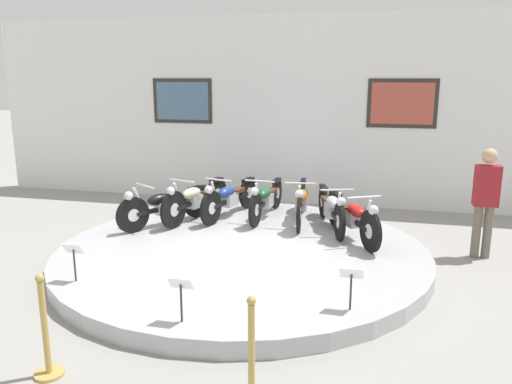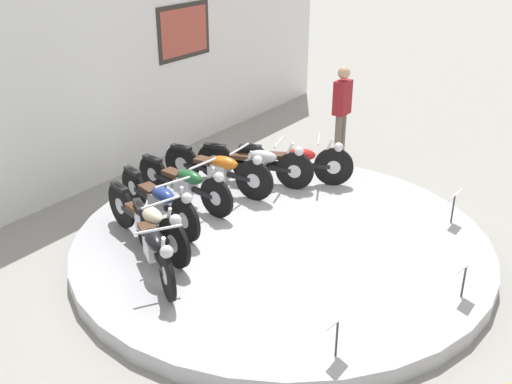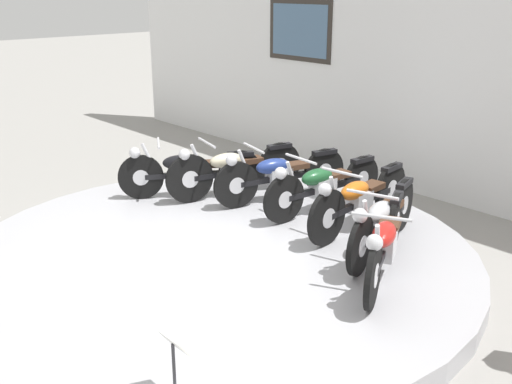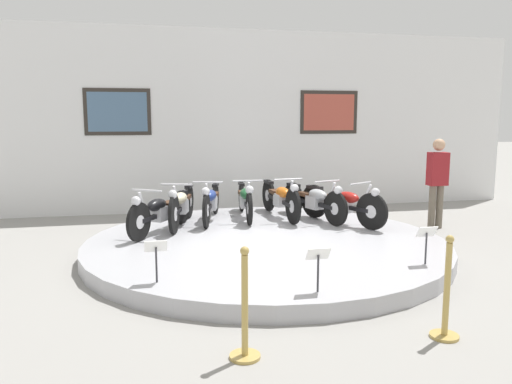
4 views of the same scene
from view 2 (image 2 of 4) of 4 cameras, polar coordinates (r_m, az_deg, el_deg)
The scene contains 14 objects.
ground_plane at distance 8.33m, azimuth 2.38°, elevation -5.52°, with size 60.00×60.00×0.00m, color gray.
display_platform at distance 8.27m, azimuth 2.39°, elevation -4.86°, with size 5.65×5.65×0.22m, color #ADADB2.
back_wall at distance 10.03m, azimuth -16.55°, elevation 11.41°, with size 14.00×0.22×4.07m.
motorcycle_black at distance 7.38m, azimuth -9.74°, elevation -4.90°, with size 1.10×1.68×0.78m.
motorcycle_cream at distance 7.91m, azimuth -10.29°, elevation -2.63°, with size 0.66×1.95×0.80m.
motorcycle_blue at distance 8.47m, azimuth -9.16°, elevation -0.70°, with size 0.64×1.92×0.79m.
motorcycle_green at distance 8.98m, azimuth -6.74°, elevation 0.96°, with size 0.54×1.95×0.78m.
motorcycle_orange at distance 9.37m, azimuth -3.54°, elevation 2.27°, with size 0.54×1.99×0.80m.
motorcycle_silver at distance 9.62m, azimuth 0.07°, elevation 2.86°, with size 0.70×1.90×0.78m.
motorcycle_red at distance 9.67m, azimuth 3.67°, elevation 2.98°, with size 0.96×1.79×0.79m.
info_placard_front_left at distance 6.03m, azimuth 7.78°, elevation -12.48°, with size 0.26×0.11×0.51m.
info_placard_front_centre at distance 7.20m, azimuth 19.35°, elevation -6.97°, with size 0.26×0.11×0.51m.
info_placard_front_right at distance 8.84m, azimuth 18.38°, elevation -0.66°, with size 0.26×0.11×0.51m.
visitor_standing at distance 11.28m, azimuth 8.18°, elevation 8.06°, with size 0.36×0.23×1.72m.
Camera 2 is at (-6.05, -3.84, 4.24)m, focal length 42.00 mm.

